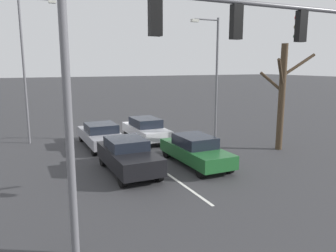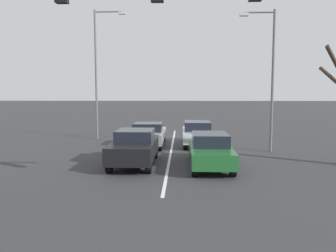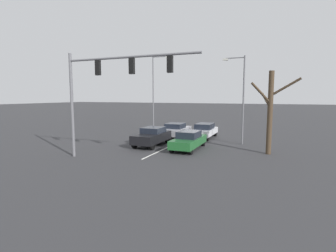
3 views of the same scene
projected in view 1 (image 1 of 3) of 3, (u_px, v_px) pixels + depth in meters
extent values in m
plane|color=#333335|center=(116.00, 138.00, 21.84)|extent=(240.00, 240.00, 0.00)
cube|color=silver|center=(130.00, 148.00, 19.21)|extent=(0.12, 17.90, 0.01)
cube|color=black|center=(129.00, 158.00, 14.58)|extent=(1.83, 4.29, 0.72)
cube|color=black|center=(126.00, 143.00, 14.73)|extent=(1.61, 1.90, 0.46)
cube|color=red|center=(127.00, 142.00, 16.69)|extent=(0.24, 0.06, 0.12)
cube|color=red|center=(103.00, 145.00, 16.15)|extent=(0.24, 0.06, 0.12)
cylinder|color=black|center=(158.00, 173.00, 13.60)|extent=(0.22, 0.70, 0.70)
cylinder|color=black|center=(122.00, 179.00, 12.94)|extent=(0.22, 0.70, 0.70)
cylinder|color=black|center=(134.00, 155.00, 16.35)|extent=(0.22, 0.70, 0.70)
cylinder|color=black|center=(103.00, 159.00, 15.69)|extent=(0.22, 0.70, 0.70)
cube|color=#1E5928|center=(195.00, 153.00, 15.80)|extent=(1.71, 4.59, 0.61)
cube|color=black|center=(195.00, 141.00, 15.77)|extent=(1.50, 2.07, 0.52)
cube|color=red|center=(185.00, 139.00, 18.03)|extent=(0.24, 0.06, 0.12)
cube|color=red|center=(165.00, 141.00, 17.54)|extent=(0.24, 0.06, 0.12)
cylinder|color=black|center=(229.00, 167.00, 14.61)|extent=(0.22, 0.61, 0.61)
cylinder|color=black|center=(201.00, 171.00, 14.01)|extent=(0.22, 0.61, 0.61)
cylinder|color=black|center=(191.00, 149.00, 17.71)|extent=(0.22, 0.61, 0.61)
cylinder|color=black|center=(167.00, 152.00, 17.11)|extent=(0.22, 0.61, 0.61)
cube|color=gray|center=(101.00, 136.00, 19.41)|extent=(1.92, 4.79, 0.58)
cube|color=black|center=(101.00, 128.00, 19.24)|extent=(1.69, 1.87, 0.49)
cube|color=red|center=(102.00, 126.00, 21.76)|extent=(0.24, 0.06, 0.12)
cube|color=red|center=(82.00, 128.00, 21.20)|extent=(0.24, 0.06, 0.12)
cylinder|color=black|center=(124.00, 146.00, 18.19)|extent=(0.22, 0.65, 0.65)
cylinder|color=black|center=(94.00, 150.00, 17.50)|extent=(0.22, 0.65, 0.65)
cylinder|color=black|center=(107.00, 134.00, 21.43)|extent=(0.22, 0.65, 0.65)
cylinder|color=black|center=(81.00, 136.00, 20.74)|extent=(0.22, 0.65, 0.65)
cube|color=silver|center=(146.00, 131.00, 20.90)|extent=(1.75, 4.53, 0.57)
cube|color=black|center=(145.00, 122.00, 20.87)|extent=(1.54, 2.19, 0.53)
cube|color=red|center=(143.00, 123.00, 23.11)|extent=(0.24, 0.06, 0.12)
cube|color=red|center=(126.00, 124.00, 22.60)|extent=(0.24, 0.06, 0.12)
cylinder|color=black|center=(168.00, 139.00, 19.78)|extent=(0.22, 0.72, 0.72)
cylinder|color=black|center=(144.00, 142.00, 19.16)|extent=(0.22, 0.72, 0.72)
cylinder|color=black|center=(147.00, 130.00, 22.74)|extent=(0.22, 0.72, 0.72)
cylinder|color=black|center=(127.00, 131.00, 22.12)|extent=(0.22, 0.72, 0.72)
cylinder|color=slate|center=(68.00, 120.00, 7.71)|extent=(0.20, 0.20, 7.01)
cylinder|color=slate|center=(231.00, 1.00, 9.05)|extent=(9.05, 0.14, 0.14)
cube|color=black|center=(301.00, 26.00, 10.27)|extent=(0.32, 0.22, 0.95)
sphere|color=red|center=(298.00, 18.00, 10.36)|extent=(0.20, 0.20, 0.20)
sphere|color=#4C420C|center=(297.00, 27.00, 10.41)|extent=(0.20, 0.20, 0.20)
sphere|color=#0A3814|center=(296.00, 36.00, 10.46)|extent=(0.20, 0.20, 0.20)
cube|color=black|center=(236.00, 22.00, 9.23)|extent=(0.32, 0.22, 0.95)
sphere|color=red|center=(233.00, 12.00, 9.32)|extent=(0.20, 0.20, 0.20)
sphere|color=#4C420C|center=(233.00, 23.00, 9.38)|extent=(0.20, 0.20, 0.20)
sphere|color=#0A3814|center=(233.00, 33.00, 9.43)|extent=(0.20, 0.20, 0.20)
cube|color=black|center=(155.00, 17.00, 8.20)|extent=(0.32, 0.22, 0.95)
sphere|color=red|center=(153.00, 6.00, 8.29)|extent=(0.20, 0.20, 0.20)
sphere|color=#4C420C|center=(153.00, 17.00, 8.34)|extent=(0.20, 0.20, 0.20)
sphere|color=#0A3814|center=(153.00, 29.00, 8.39)|extent=(0.20, 0.20, 0.20)
cylinder|color=slate|center=(24.00, 72.00, 19.56)|extent=(0.14, 0.14, 8.76)
cube|color=beige|center=(52.00, 2.00, 19.57)|extent=(0.44, 0.24, 0.16)
cylinder|color=slate|center=(217.00, 82.00, 20.14)|extent=(0.14, 0.14, 7.55)
cylinder|color=slate|center=(207.00, 20.00, 19.15)|extent=(1.60, 0.09, 0.09)
cube|color=beige|center=(195.00, 21.00, 18.83)|extent=(0.44, 0.24, 0.16)
cylinder|color=#423323|center=(282.00, 98.00, 18.35)|extent=(0.37, 0.37, 5.94)
cylinder|color=#423323|center=(281.00, 73.00, 17.44)|extent=(1.42, 1.10, 1.51)
cylinder|color=#423323|center=(271.00, 82.00, 18.56)|extent=(0.82, 1.28, 1.14)
cylinder|color=#423323|center=(299.00, 65.00, 18.24)|extent=(1.97, 0.55, 1.28)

